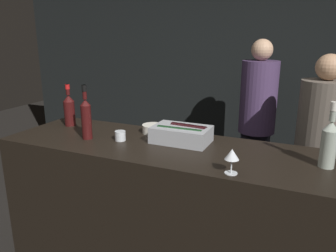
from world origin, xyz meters
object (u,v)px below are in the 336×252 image
at_px(bowl_white, 153,128).
at_px(wine_glass, 232,155).
at_px(red_wine_bottle_black_foil, 86,117).
at_px(person_in_hoodie, 319,143).
at_px(white_wine_bottle, 329,142).
at_px(person_blond_tee, 257,116).
at_px(ice_bin_with_bottles, 182,134).
at_px(red_wine_bottle_tall, 69,109).
at_px(candle_votive, 120,136).

distance_m(bowl_white, wine_glass, 0.84).
relative_size(red_wine_bottle_black_foil, person_in_hoodie, 0.22).
height_order(white_wine_bottle, person_blond_tee, person_blond_tee).
xyz_separation_m(person_in_hoodie, person_blond_tee, (-0.60, 0.48, 0.07)).
distance_m(ice_bin_with_bottles, person_blond_tee, 1.50).
height_order(ice_bin_with_bottles, red_wine_bottle_tall, red_wine_bottle_tall).
xyz_separation_m(bowl_white, white_wine_bottle, (1.13, -0.19, 0.11)).
bearing_deg(candle_votive, red_wine_bottle_tall, 163.59).
relative_size(bowl_white, wine_glass, 1.16).
xyz_separation_m(wine_glass, red_wine_bottle_black_foil, (-1.03, 0.18, 0.05)).
height_order(red_wine_bottle_tall, white_wine_bottle, white_wine_bottle).
distance_m(bowl_white, red_wine_bottle_black_foil, 0.48).
height_order(ice_bin_with_bottles, bowl_white, ice_bin_with_bottles).
bearing_deg(bowl_white, wine_glass, -35.10).
height_order(candle_votive, person_blond_tee, person_blond_tee).
distance_m(wine_glass, candle_votive, 0.84).
bearing_deg(white_wine_bottle, candle_votive, -177.34).
bearing_deg(ice_bin_with_bottles, person_blond_tee, 80.01).
distance_m(wine_glass, person_in_hoodie, 1.45).
distance_m(ice_bin_with_bottles, wine_glass, 0.56).
relative_size(ice_bin_with_bottles, bowl_white, 2.42).
relative_size(red_wine_bottle_tall, white_wine_bottle, 0.90).
bearing_deg(wine_glass, person_blond_tee, 94.90).
relative_size(bowl_white, person_in_hoodie, 0.09).
bearing_deg(bowl_white, red_wine_bottle_black_foil, -138.66).
xyz_separation_m(bowl_white, wine_glass, (0.68, -0.48, 0.07)).
bearing_deg(red_wine_bottle_tall, bowl_white, 6.99).
bearing_deg(ice_bin_with_bottles, bowl_white, 157.03).
relative_size(bowl_white, person_blond_tee, 0.09).
distance_m(red_wine_bottle_tall, person_blond_tee, 1.89).
bearing_deg(red_wine_bottle_tall, candle_votive, -16.41).
bearing_deg(person_in_hoodie, red_wine_bottle_tall, 70.80).
relative_size(ice_bin_with_bottles, person_in_hoodie, 0.23).
height_order(bowl_white, person_blond_tee, person_blond_tee).
xyz_separation_m(candle_votive, white_wine_bottle, (1.25, 0.06, 0.11)).
distance_m(candle_votive, red_wine_bottle_tall, 0.59).
xyz_separation_m(bowl_white, red_wine_bottle_tall, (-0.68, -0.08, 0.10)).
bearing_deg(white_wine_bottle, red_wine_bottle_tall, 176.64).
bearing_deg(red_wine_bottle_black_foil, white_wine_bottle, 4.46).
relative_size(candle_votive, white_wine_bottle, 0.20).
xyz_separation_m(ice_bin_with_bottles, candle_votive, (-0.39, -0.13, -0.03)).
xyz_separation_m(candle_votive, person_blond_tee, (0.65, 1.60, -0.16)).
bearing_deg(white_wine_bottle, ice_bin_with_bottles, 175.04).
relative_size(wine_glass, person_blond_tee, 0.08).
height_order(bowl_white, person_in_hoodie, person_in_hoodie).
bearing_deg(person_blond_tee, white_wine_bottle, -63.46).
height_order(wine_glass, white_wine_bottle, white_wine_bottle).
distance_m(bowl_white, white_wine_bottle, 1.15).
xyz_separation_m(red_wine_bottle_black_foil, person_in_hoodie, (1.47, 1.18, -0.35)).
bearing_deg(wine_glass, red_wine_bottle_black_foil, 170.23).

